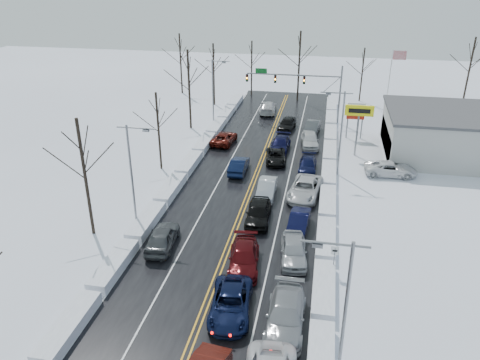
% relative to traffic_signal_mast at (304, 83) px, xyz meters
% --- Properties ---
extents(ground, '(160.00, 160.00, 0.00)m').
position_rel_traffic_signal_mast_xyz_m(ground, '(-3.45, -27.99, -5.48)').
color(ground, white).
rests_on(ground, ground).
extents(road_surface, '(14.00, 84.00, 0.01)m').
position_rel_traffic_signal_mast_xyz_m(road_surface, '(-3.45, -25.99, -5.47)').
color(road_surface, black).
rests_on(road_surface, ground).
extents(snow_bank_left, '(1.49, 72.00, 0.81)m').
position_rel_traffic_signal_mast_xyz_m(snow_bank_left, '(-11.05, -25.99, -5.48)').
color(snow_bank_left, white).
rests_on(snow_bank_left, ground).
extents(snow_bank_right, '(1.49, 72.00, 0.81)m').
position_rel_traffic_signal_mast_xyz_m(snow_bank_right, '(4.15, -25.99, -5.48)').
color(snow_bank_right, white).
rests_on(snow_bank_right, ground).
extents(traffic_signal_mast, '(13.28, 0.39, 8.00)m').
position_rel_traffic_signal_mast_xyz_m(traffic_signal_mast, '(0.00, 0.00, 0.00)').
color(traffic_signal_mast, slate).
rests_on(traffic_signal_mast, ground).
extents(tires_plus_sign, '(3.20, 0.34, 6.00)m').
position_rel_traffic_signal_mast_xyz_m(tires_plus_sign, '(7.05, -12.00, -0.49)').
color(tires_plus_sign, slate).
rests_on(tires_plus_sign, ground).
extents(used_vehicles_sign, '(2.20, 0.22, 4.65)m').
position_rel_traffic_signal_mast_xyz_m(used_vehicles_sign, '(7.05, -5.99, -2.16)').
color(used_vehicles_sign, slate).
rests_on(used_vehicles_sign, ground).
extents(speed_limit_sign, '(0.55, 0.09, 2.35)m').
position_rel_traffic_signal_mast_xyz_m(speed_limit_sign, '(4.75, -35.99, -3.84)').
color(speed_limit_sign, slate).
rests_on(speed_limit_sign, ground).
extents(flagpole, '(1.87, 1.20, 10.00)m').
position_rel_traffic_signal_mast_xyz_m(flagpole, '(11.72, 2.01, 0.45)').
color(flagpole, silver).
rests_on(flagpole, ground).
extents(dealership_building, '(20.40, 12.40, 5.30)m').
position_rel_traffic_signal_mast_xyz_m(dealership_building, '(20.53, -9.99, -2.82)').
color(dealership_building, '#A8A8A4').
rests_on(dealership_building, ground).
extents(streetlight_se, '(3.20, 0.25, 9.00)m').
position_rel_traffic_signal_mast_xyz_m(streetlight_se, '(4.85, -45.99, -0.17)').
color(streetlight_se, slate).
rests_on(streetlight_se, ground).
extents(streetlight_ne, '(3.20, 0.25, 9.00)m').
position_rel_traffic_signal_mast_xyz_m(streetlight_ne, '(4.85, -17.99, -0.17)').
color(streetlight_ne, slate).
rests_on(streetlight_ne, ground).
extents(streetlight_sw, '(3.20, 0.25, 9.00)m').
position_rel_traffic_signal_mast_xyz_m(streetlight_sw, '(-11.74, -31.99, -0.17)').
color(streetlight_sw, slate).
rests_on(streetlight_sw, ground).
extents(streetlight_nw, '(3.20, 0.25, 9.00)m').
position_rel_traffic_signal_mast_xyz_m(streetlight_nw, '(-11.74, -3.99, -0.17)').
color(streetlight_nw, slate).
rests_on(streetlight_nw, ground).
extents(tree_left_b, '(4.00, 4.00, 10.00)m').
position_rel_traffic_signal_mast_xyz_m(tree_left_b, '(-14.95, -33.99, 1.51)').
color(tree_left_b, '#2D231C').
rests_on(tree_left_b, ground).
extents(tree_left_c, '(3.40, 3.40, 8.50)m').
position_rel_traffic_signal_mast_xyz_m(tree_left_c, '(-13.95, -19.99, 0.46)').
color(tree_left_c, '#2D231C').
rests_on(tree_left_c, ground).
extents(tree_left_d, '(4.20, 4.20, 10.50)m').
position_rel_traffic_signal_mast_xyz_m(tree_left_d, '(-14.65, -5.99, 1.86)').
color(tree_left_d, '#2D231C').
rests_on(tree_left_d, ground).
extents(tree_left_e, '(3.80, 3.80, 9.50)m').
position_rel_traffic_signal_mast_xyz_m(tree_left_e, '(-14.25, 6.01, 1.16)').
color(tree_left_e, '#2D231C').
rests_on(tree_left_e, ground).
extents(tree_far_a, '(4.00, 4.00, 10.00)m').
position_rel_traffic_signal_mast_xyz_m(tree_far_a, '(-21.45, 12.01, 1.51)').
color(tree_far_a, '#2D231C').
rests_on(tree_far_a, ground).
extents(tree_far_b, '(3.60, 3.60, 9.00)m').
position_rel_traffic_signal_mast_xyz_m(tree_far_b, '(-9.45, 13.01, 0.81)').
color(tree_far_b, '#2D231C').
rests_on(tree_far_b, ground).
extents(tree_far_c, '(4.40, 4.40, 11.00)m').
position_rel_traffic_signal_mast_xyz_m(tree_far_c, '(-1.45, 11.01, 2.21)').
color(tree_far_c, '#2D231C').
rests_on(tree_far_c, ground).
extents(tree_far_d, '(3.40, 3.40, 8.50)m').
position_rel_traffic_signal_mast_xyz_m(tree_far_d, '(8.55, 12.51, 0.46)').
color(tree_far_d, '#2D231C').
rests_on(tree_far_d, ground).
extents(tree_far_e, '(4.20, 4.20, 10.50)m').
position_rel_traffic_signal_mast_xyz_m(tree_far_e, '(24.55, 13.01, 1.86)').
color(tree_far_e, '#2D231C').
rests_on(tree_far_e, ground).
extents(queued_car_2, '(3.09, 5.75, 1.54)m').
position_rel_traffic_signal_mast_xyz_m(queued_car_2, '(-1.67, -41.48, -5.48)').
color(queued_car_2, black).
rests_on(queued_car_2, ground).
extents(queued_car_3, '(2.82, 5.60, 1.56)m').
position_rel_traffic_signal_mast_xyz_m(queued_car_3, '(-1.75, -36.32, -5.48)').
color(queued_car_3, '#43090B').
rests_on(queued_car_3, ground).
extents(queued_car_4, '(2.27, 5.15, 1.72)m').
position_rel_traffic_signal_mast_xyz_m(queued_car_4, '(-1.74, -29.44, -5.48)').
color(queued_car_4, black).
rests_on(queued_car_4, ground).
extents(queued_car_5, '(1.69, 4.70, 1.54)m').
position_rel_traffic_signal_mast_xyz_m(queued_car_5, '(-1.68, -24.45, -5.48)').
color(queued_car_5, '#ABAFB4').
rests_on(queued_car_5, ground).
extents(queued_car_6, '(2.79, 5.00, 1.32)m').
position_rel_traffic_signal_mast_xyz_m(queued_car_6, '(-1.82, -15.80, -5.48)').
color(queued_car_6, black).
rests_on(queued_car_6, ground).
extents(queued_car_7, '(2.36, 5.38, 1.54)m').
position_rel_traffic_signal_mast_xyz_m(queued_car_7, '(-1.76, -12.07, -5.48)').
color(queued_car_7, black).
rests_on(queued_car_7, ground).
extents(queued_car_8, '(2.47, 4.92, 1.61)m').
position_rel_traffic_signal_mast_xyz_m(queued_car_8, '(-1.70, -4.15, -5.48)').
color(queued_car_8, black).
rests_on(queued_car_8, ground).
extents(queued_car_11, '(2.39, 5.78, 1.67)m').
position_rel_traffic_signal_mast_xyz_m(queued_car_11, '(1.89, -41.98, -5.48)').
color(queued_car_11, gray).
rests_on(queued_car_11, ground).
extents(queued_car_12, '(2.49, 5.05, 1.66)m').
position_rel_traffic_signal_mast_xyz_m(queued_car_12, '(1.77, -34.69, -5.48)').
color(queued_car_12, '#A0A3A8').
rests_on(queued_car_12, ground).
extents(queued_car_13, '(1.89, 4.58, 1.48)m').
position_rel_traffic_signal_mast_xyz_m(queued_car_13, '(1.83, -30.27, -5.48)').
color(queued_car_13, black).
rests_on(queued_car_13, ground).
extents(queued_car_14, '(3.55, 6.29, 1.66)m').
position_rel_traffic_signal_mast_xyz_m(queued_car_14, '(1.94, -23.86, -5.48)').
color(queued_car_14, silver).
rests_on(queued_car_14, ground).
extents(queued_car_15, '(1.87, 4.58, 1.33)m').
position_rel_traffic_signal_mast_xyz_m(queued_car_15, '(1.84, -17.53, -5.48)').
color(queued_car_15, black).
rests_on(queued_car_15, ground).
extents(queued_car_16, '(2.61, 5.24, 1.72)m').
position_rel_traffic_signal_mast_xyz_m(queued_car_16, '(1.67, -10.06, -5.48)').
color(queued_car_16, silver).
rests_on(queued_car_16, ground).
extents(queued_car_17, '(2.15, 4.89, 1.56)m').
position_rel_traffic_signal_mast_xyz_m(queued_car_17, '(1.73, -4.97, -5.48)').
color(queued_car_17, '#46494B').
rests_on(queued_car_17, ground).
extents(oncoming_car_0, '(1.67, 4.71, 1.55)m').
position_rel_traffic_signal_mast_xyz_m(oncoming_car_0, '(-5.39, -19.37, -5.48)').
color(oncoming_car_0, black).
rests_on(oncoming_car_0, ground).
extents(oncoming_car_1, '(2.83, 5.31, 1.42)m').
position_rel_traffic_signal_mast_xyz_m(oncoming_car_1, '(-8.85, -11.02, -5.48)').
color(oncoming_car_1, '#52110A').
rests_on(oncoming_car_1, ground).
extents(oncoming_car_2, '(2.77, 5.99, 1.69)m').
position_rel_traffic_signal_mast_xyz_m(oncoming_car_2, '(-5.28, 3.17, -5.48)').
color(oncoming_car_2, silver).
rests_on(oncoming_car_2, ground).
extents(oncoming_car_3, '(2.41, 5.12, 1.69)m').
position_rel_traffic_signal_mast_xyz_m(oncoming_car_3, '(-8.59, -34.82, -5.48)').
color(oncoming_car_3, '#444749').
rests_on(oncoming_car_3, ground).
extents(parked_car_0, '(5.56, 2.77, 1.51)m').
position_rel_traffic_signal_mast_xyz_m(parked_car_0, '(10.55, -17.21, -5.48)').
color(parked_car_0, white).
rests_on(parked_car_0, ground).
extents(parked_car_1, '(2.39, 5.14, 1.45)m').
position_rel_traffic_signal_mast_xyz_m(parked_car_1, '(13.66, -13.30, -5.48)').
color(parked_car_1, '#3C3E40').
rests_on(parked_car_1, ground).
extents(parked_car_2, '(1.77, 4.29, 1.45)m').
position_rel_traffic_signal_mast_xyz_m(parked_car_2, '(11.45, -5.77, -5.48)').
color(parked_car_2, black).
rests_on(parked_car_2, ground).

